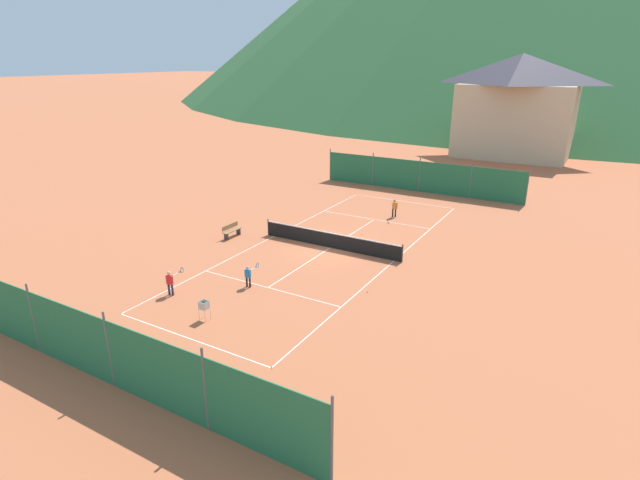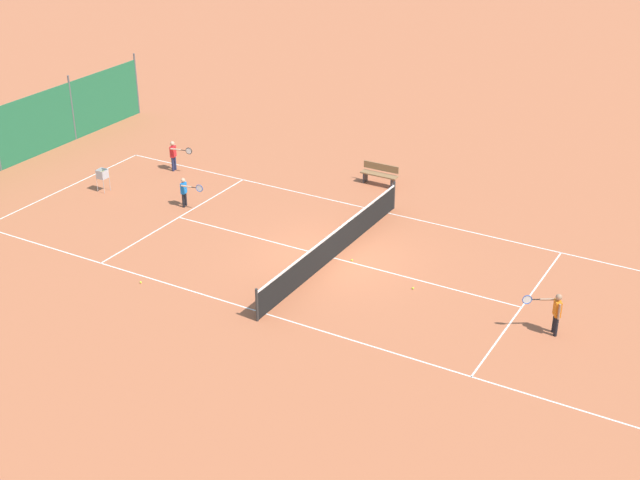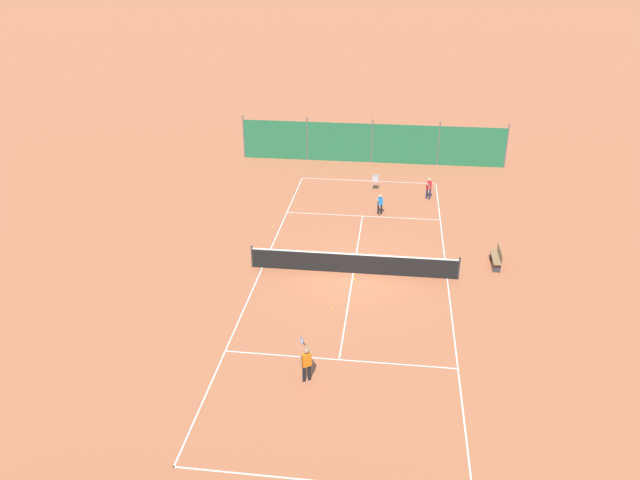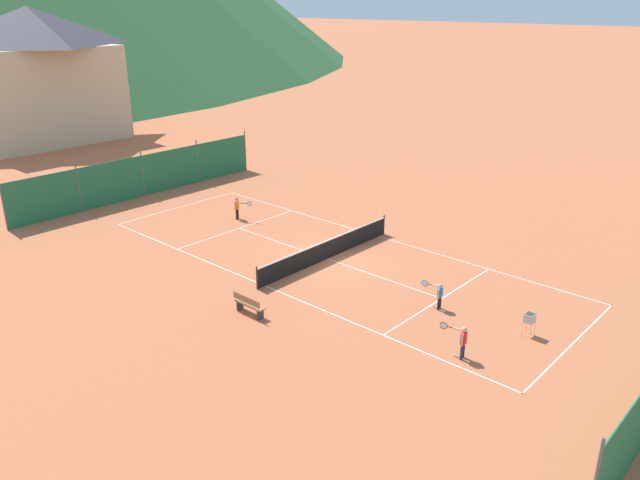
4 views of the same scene
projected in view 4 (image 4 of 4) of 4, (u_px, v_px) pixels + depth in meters
ground_plane at (327, 259)px, 30.06m from camera, size 600.00×600.00×0.00m
court_line_markings at (327, 259)px, 30.06m from camera, size 8.25×23.85×0.01m
tennis_net at (327, 249)px, 29.88m from camera, size 9.18×0.08×1.06m
windscreen_fence_far at (143, 176)px, 39.26m from camera, size 17.28×0.08×2.90m
player_near_service at (462, 340)px, 21.50m from camera, size 0.41×1.07×1.24m
player_near_baseline at (238, 207)px, 35.22m from camera, size 0.54×1.07×1.29m
player_far_baseline at (439, 294)px, 24.98m from camera, size 0.38×0.99×1.13m
tennis_ball_by_net_right at (290, 239)px, 32.42m from camera, size 0.07×0.07×0.07m
tennis_ball_by_net_left at (316, 255)px, 30.36m from camera, size 0.07×0.07×0.07m
tennis_ball_alley_left at (340, 264)px, 29.38m from camera, size 0.07×0.07×0.07m
tennis_ball_near_corner at (455, 255)px, 30.42m from camera, size 0.07×0.07×0.07m
ball_hopper at (529, 320)px, 22.99m from camera, size 0.36×0.36×0.89m
courtside_bench at (249, 304)px, 24.58m from camera, size 0.36×1.50×0.84m
alpine_chalet at (36, 73)px, 53.29m from camera, size 13.00×10.00×11.20m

